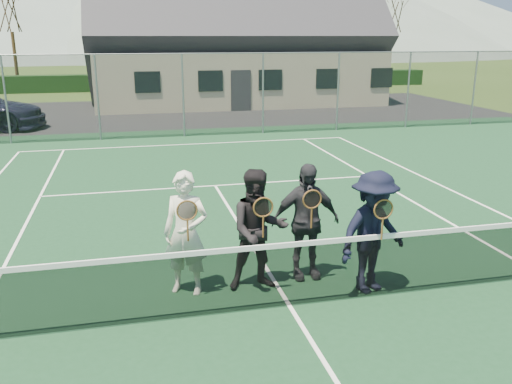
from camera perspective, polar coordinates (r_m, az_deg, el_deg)
ground at (r=26.79m, az=-9.02°, el=8.19°), size 220.00×220.00×0.00m
court_surface at (r=7.67m, az=3.54°, el=-11.96°), size 30.00×30.00×0.02m
tarmac_carpark at (r=26.78m, az=-17.65°, el=7.65°), size 40.00×12.00×0.01m
hedge_row at (r=38.64m, az=-10.54°, el=11.34°), size 40.00×1.20×1.10m
hill_east at (r=116.43m, az=16.73°, el=17.18°), size 90.00×90.00×14.00m
court_markings at (r=7.67m, az=3.54°, el=-11.86°), size 11.03×23.83×0.01m
tennis_net at (r=7.44m, az=3.61°, el=-8.36°), size 11.68×0.08×1.10m
perimeter_fence at (r=20.17m, az=-7.68°, el=10.05°), size 30.07×0.07×3.02m
clubhouse at (r=31.05m, az=-2.29°, el=16.83°), size 15.60×8.20×7.70m
tree_b at (r=40.14m, az=-24.63°, el=17.88°), size 3.20×3.20×7.77m
tree_c at (r=39.73m, az=-7.99°, el=19.15°), size 3.20×3.20×7.77m
tree_d at (r=41.93m, az=6.54°, el=19.03°), size 3.20×3.20×7.77m
tree_e at (r=44.30m, az=14.27°, el=18.50°), size 3.20×3.20×7.77m
player_a at (r=7.76m, az=-7.38°, el=-4.34°), size 0.78×0.67×1.80m
player_b at (r=7.83m, az=0.27°, el=-4.02°), size 0.91×0.72×1.80m
player_c at (r=8.22m, az=5.23°, el=-3.10°), size 1.06×0.51×1.80m
player_d at (r=7.92m, az=12.21°, el=-4.17°), size 1.32×1.02×1.80m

